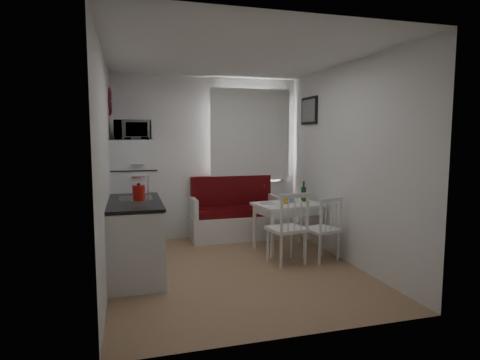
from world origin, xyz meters
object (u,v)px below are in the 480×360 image
at_px(microwave, 133,130).
at_px(kettle, 139,193).
at_px(bench, 234,218).
at_px(chair_left, 290,221).
at_px(chair_right, 325,222).
at_px(fridge, 134,194).
at_px(kitchen_counter, 135,238).
at_px(wine_bottle, 304,191).
at_px(dining_table, 288,209).

relative_size(microwave, kettle, 2.32).
xyz_separation_m(bench, kettle, (-1.53, -1.53, 0.68)).
bearing_deg(chair_left, bench, 92.96).
xyz_separation_m(chair_right, fridge, (-2.39, 1.40, 0.27)).
distance_m(chair_left, kettle, 1.91).
relative_size(chair_left, microwave, 0.99).
height_order(fridge, microwave, microwave).
bearing_deg(kettle, kitchen_counter, 106.04).
distance_m(kitchen_counter, fridge, 1.29).
distance_m(chair_right, wine_bottle, 0.82).
relative_size(dining_table, chair_right, 2.06).
bearing_deg(chair_right, kitchen_counter, 161.18).
xyz_separation_m(kettle, wine_bottle, (2.40, 0.77, -0.17)).
xyz_separation_m(kitchen_counter, bench, (1.58, 1.36, -0.12)).
distance_m(microwave, wine_bottle, 2.66).
relative_size(chair_left, chair_right, 1.03).
distance_m(microwave, kettle, 1.55).
xyz_separation_m(microwave, kettle, (0.03, -1.37, -0.74)).
xyz_separation_m(kitchen_counter, kettle, (0.05, -0.17, 0.56)).
relative_size(kitchen_counter, wine_bottle, 4.39).
bearing_deg(wine_bottle, kettle, -162.12).
height_order(microwave, kettle, microwave).
bearing_deg(dining_table, kitchen_counter, -176.13).
relative_size(chair_left, wine_bottle, 1.69).
distance_m(kitchen_counter, dining_table, 2.22).
bearing_deg(fridge, dining_table, -19.15).
bearing_deg(kitchen_counter, chair_right, -3.72).
distance_m(fridge, wine_bottle, 2.51).
xyz_separation_m(chair_right, kettle, (-2.36, -0.02, 0.48)).
height_order(chair_left, kettle, kettle).
height_order(bench, chair_right, bench).
bearing_deg(fridge, wine_bottle, -14.80).
height_order(kitchen_counter, microwave, microwave).
xyz_separation_m(kitchen_counter, chair_left, (1.91, -0.17, 0.13)).
bearing_deg(fridge, kettle, -88.79).
distance_m(kitchen_counter, microwave, 1.76).
distance_m(bench, wine_bottle, 1.26).
height_order(fridge, wine_bottle, fridge).
xyz_separation_m(dining_table, microwave, (-2.14, 0.69, 1.13)).
xyz_separation_m(kitchen_counter, microwave, (0.02, 1.19, 1.29)).
bearing_deg(kitchen_counter, wine_bottle, 13.81).
height_order(dining_table, microwave, microwave).
bearing_deg(bench, microwave, -174.03).
bearing_deg(microwave, chair_right, -29.51).
distance_m(dining_table, kettle, 2.25).
relative_size(dining_table, wine_bottle, 3.37).
height_order(kitchen_counter, chair_left, kitchen_counter).
bearing_deg(dining_table, kettle, -171.49).
relative_size(fridge, wine_bottle, 5.34).
xyz_separation_m(dining_table, fridge, (-2.14, 0.74, 0.19)).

